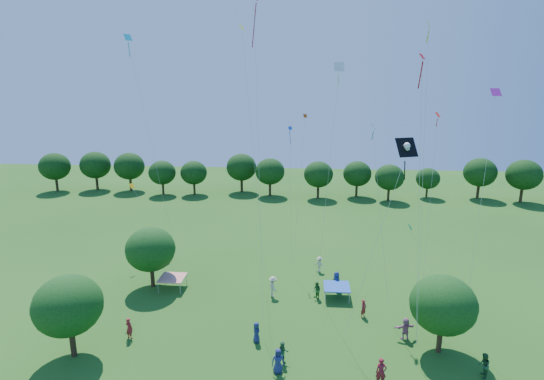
{
  "coord_description": "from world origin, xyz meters",
  "views": [
    {
      "loc": [
        2.26,
        -13.5,
        17.73
      ],
      "look_at": [
        0.0,
        14.0,
        11.0
      ],
      "focal_mm": 28.0,
      "sensor_mm": 36.0,
      "label": 1
    }
  ],
  "objects_px": {
    "tent_blue": "(337,287)",
    "red_high_kite": "(255,51)",
    "near_tree_west": "(68,306)",
    "tent_red_stripe": "(172,278)",
    "pirate_kite": "(405,151)",
    "near_tree_north": "(150,249)",
    "near_tree_east": "(443,305)"
  },
  "relations": [
    {
      "from": "tent_red_stripe",
      "to": "pirate_kite",
      "type": "xyz_separation_m",
      "value": [
        17.56,
        -9.29,
        13.07
      ]
    },
    {
      "from": "near_tree_north",
      "to": "tent_blue",
      "type": "bearing_deg",
      "value": -2.75
    },
    {
      "from": "tent_red_stripe",
      "to": "pirate_kite",
      "type": "distance_m",
      "value": 23.78
    },
    {
      "from": "pirate_kite",
      "to": "near_tree_north",
      "type": "bearing_deg",
      "value": 153.94
    },
    {
      "from": "near_tree_west",
      "to": "red_high_kite",
      "type": "relative_size",
      "value": 0.25
    },
    {
      "from": "near_tree_east",
      "to": "tent_red_stripe",
      "type": "relative_size",
      "value": 2.51
    },
    {
      "from": "near_tree_north",
      "to": "tent_blue",
      "type": "xyz_separation_m",
      "value": [
        16.56,
        -0.8,
        -2.57
      ]
    },
    {
      "from": "near_tree_west",
      "to": "near_tree_north",
      "type": "bearing_deg",
      "value": 80.82
    },
    {
      "from": "tent_blue",
      "to": "red_high_kite",
      "type": "relative_size",
      "value": 0.1
    },
    {
      "from": "near_tree_west",
      "to": "red_high_kite",
      "type": "distance_m",
      "value": 21.39
    },
    {
      "from": "near_tree_west",
      "to": "near_tree_north",
      "type": "height_order",
      "value": "near_tree_west"
    },
    {
      "from": "tent_blue",
      "to": "pirate_kite",
      "type": "height_order",
      "value": "pirate_kite"
    },
    {
      "from": "near_tree_north",
      "to": "near_tree_east",
      "type": "bearing_deg",
      "value": -19.04
    },
    {
      "from": "near_tree_east",
      "to": "tent_blue",
      "type": "distance_m",
      "value": 9.99
    },
    {
      "from": "pirate_kite",
      "to": "red_high_kite",
      "type": "bearing_deg",
      "value": 146.59
    },
    {
      "from": "pirate_kite",
      "to": "red_high_kite",
      "type": "relative_size",
      "value": 0.59
    },
    {
      "from": "near_tree_west",
      "to": "pirate_kite",
      "type": "distance_m",
      "value": 23.58
    },
    {
      "from": "red_high_kite",
      "to": "near_tree_north",
      "type": "bearing_deg",
      "value": 161.89
    },
    {
      "from": "pirate_kite",
      "to": "near_tree_east",
      "type": "bearing_deg",
      "value": 23.63
    },
    {
      "from": "pirate_kite",
      "to": "red_high_kite",
      "type": "height_order",
      "value": "red_high_kite"
    },
    {
      "from": "tent_red_stripe",
      "to": "red_high_kite",
      "type": "height_order",
      "value": "red_high_kite"
    },
    {
      "from": "near_tree_west",
      "to": "tent_blue",
      "type": "bearing_deg",
      "value": 27.9
    },
    {
      "from": "red_high_kite",
      "to": "tent_blue",
      "type": "bearing_deg",
      "value": 20.64
    },
    {
      "from": "near_tree_north",
      "to": "tent_blue",
      "type": "relative_size",
      "value": 2.54
    },
    {
      "from": "near_tree_north",
      "to": "tent_red_stripe",
      "type": "bearing_deg",
      "value": -6.96
    },
    {
      "from": "tent_red_stripe",
      "to": "pirate_kite",
      "type": "relative_size",
      "value": 0.16
    },
    {
      "from": "near_tree_west",
      "to": "pirate_kite",
      "type": "height_order",
      "value": "pirate_kite"
    },
    {
      "from": "near_tree_north",
      "to": "near_tree_east",
      "type": "xyz_separation_m",
      "value": [
        23.06,
        -7.96,
        -0.06
      ]
    },
    {
      "from": "tent_blue",
      "to": "red_high_kite",
      "type": "bearing_deg",
      "value": -159.36
    },
    {
      "from": "near_tree_north",
      "to": "tent_blue",
      "type": "distance_m",
      "value": 16.78
    },
    {
      "from": "near_tree_east",
      "to": "red_high_kite",
      "type": "xyz_separation_m",
      "value": [
        -13.06,
        4.69,
        16.62
      ]
    },
    {
      "from": "tent_red_stripe",
      "to": "tent_blue",
      "type": "bearing_deg",
      "value": -2.2
    }
  ]
}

